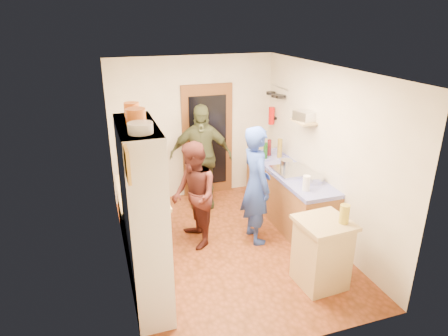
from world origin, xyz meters
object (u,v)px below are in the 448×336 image
person_left (195,194)px  right_counter_base (288,197)px  island_base (321,255)px  person_back (202,157)px  person_hob (259,186)px  hutch_body (144,219)px

person_left → right_counter_base: bearing=94.0°
island_base → person_back: (-0.82, 2.67, 0.50)m
person_left → person_hob: bearing=73.3°
right_counter_base → person_hob: bearing=-149.1°
hutch_body → right_counter_base: hutch_body is taller
hutch_body → person_left: 1.43m
right_counter_base → island_base: bearing=-102.8°
right_counter_base → person_left: (-1.63, -0.21, 0.38)m
right_counter_base → island_base: (-0.38, -1.69, 0.01)m
hutch_body → person_back: 2.63m
right_counter_base → person_back: size_ratio=1.18×
hutch_body → person_hob: size_ratio=1.22×
person_back → person_left: bearing=-93.7°
island_base → person_left: (-1.25, 1.48, 0.37)m
hutch_body → right_counter_base: bearing=27.5°
hutch_body → right_counter_base: (2.50, 1.30, -0.68)m
island_base → person_hob: size_ratio=0.48×
hutch_body → person_hob: (1.79, 0.87, -0.20)m
right_counter_base → person_back: bearing=140.7°
hutch_body → person_left: size_ratio=1.38×
right_counter_base → island_base: island_base is taller
hutch_body → person_back: (1.30, 2.28, -0.17)m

